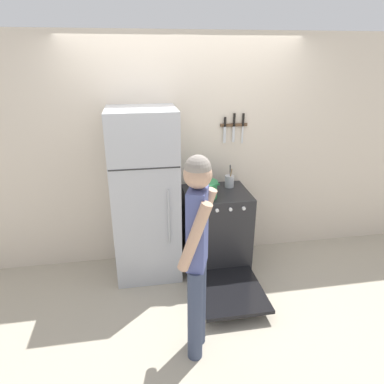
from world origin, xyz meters
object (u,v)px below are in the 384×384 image
at_px(tea_kettle, 201,182).
at_px(person, 197,250).
at_px(dutch_oven_pot, 205,189).
at_px(refrigerator, 145,196).
at_px(stove_range, 216,231).
at_px(utensil_jar, 229,181).

height_order(tea_kettle, person, person).
xyz_separation_m(dutch_oven_pot, tea_kettle, (0.01, 0.24, -0.01)).
xyz_separation_m(tea_kettle, person, (-0.30, -1.33, -0.03)).
relative_size(refrigerator, stove_range, 1.36).
relative_size(tea_kettle, person, 0.15).
bearing_deg(dutch_oven_pot, stove_range, 27.76).
bearing_deg(stove_range, refrigerator, 176.99).
bearing_deg(dutch_oven_pot, utensil_jar, 36.79).
distance_m(stove_range, person, 1.35).
distance_m(refrigerator, person, 1.26).
height_order(refrigerator, person, refrigerator).
bearing_deg(person, utensil_jar, -4.74).
height_order(refrigerator, tea_kettle, refrigerator).
bearing_deg(tea_kettle, stove_range, -47.78).
bearing_deg(tea_kettle, refrigerator, -169.14).
bearing_deg(refrigerator, stove_range, -3.01).
bearing_deg(utensil_jar, tea_kettle, -178.97).
height_order(stove_range, tea_kettle, tea_kettle).
height_order(stove_range, dutch_oven_pot, dutch_oven_pot).
height_order(stove_range, utensil_jar, utensil_jar).
xyz_separation_m(refrigerator, stove_range, (0.78, -0.04, -0.46)).
bearing_deg(stove_range, utensil_jar, 43.43).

